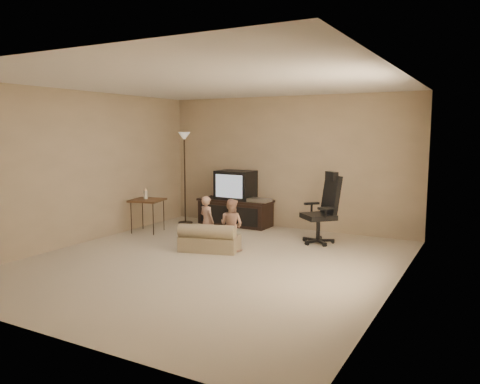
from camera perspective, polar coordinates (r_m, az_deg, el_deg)
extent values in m
plane|color=beige|center=(6.72, -3.59, -8.52)|extent=(5.50, 5.50, 0.00)
plane|color=white|center=(6.50, -3.77, 13.20)|extent=(5.50, 5.50, 0.00)
plane|color=tan|center=(8.93, 5.84, 3.56)|extent=(5.00, 0.00, 5.00)
plane|color=tan|center=(4.43, -23.07, -0.86)|extent=(5.00, 0.00, 5.00)
plane|color=tan|center=(8.10, -18.80, 2.82)|extent=(0.00, 5.50, 5.50)
plane|color=tan|center=(5.57, 18.60, 0.92)|extent=(0.00, 5.50, 5.50)
cube|color=black|center=(9.25, -0.58, -2.62)|extent=(1.45, 0.55, 0.46)
cube|color=black|center=(9.21, -0.58, -1.02)|extent=(1.50, 0.59, 0.04)
cube|color=black|center=(9.21, -3.24, -2.65)|extent=(0.60, 0.04, 0.35)
cube|color=black|center=(8.86, 0.44, -3.04)|extent=(0.60, 0.04, 0.35)
cube|color=black|center=(9.19, -0.52, 0.87)|extent=(0.73, 0.53, 0.57)
cube|color=white|center=(8.97, -1.38, 0.71)|extent=(0.59, 0.02, 0.44)
cube|color=silver|center=(8.89, 2.38, -1.00)|extent=(0.42, 0.30, 0.06)
cylinder|color=black|center=(7.85, 9.49, -4.52)|extent=(0.07, 0.07, 0.38)
cube|color=black|center=(7.81, 9.53, -2.96)|extent=(0.67, 0.67, 0.08)
cube|color=black|center=(7.85, 11.06, -0.35)|extent=(0.44, 0.43, 0.66)
cube|color=black|center=(7.82, 11.11, 1.91)|extent=(0.27, 0.26, 0.15)
cube|color=black|center=(8.00, 8.74, -1.39)|extent=(0.23, 0.24, 0.04)
cube|color=black|center=(7.55, 10.42, -1.95)|extent=(0.23, 0.24, 0.04)
cube|color=brown|center=(8.73, -11.23, -0.98)|extent=(0.65, 0.65, 0.03)
cylinder|color=black|center=(8.69, -13.12, -3.05)|extent=(0.02, 0.02, 0.60)
cylinder|color=black|center=(8.48, -10.53, -3.23)|extent=(0.02, 0.02, 0.60)
cylinder|color=black|center=(9.07, -11.78, -2.58)|extent=(0.02, 0.02, 0.60)
cylinder|color=black|center=(8.87, -9.28, -2.74)|extent=(0.02, 0.02, 0.60)
cylinder|color=beige|center=(8.78, -11.43, -0.33)|extent=(0.08, 0.08, 0.15)
cone|color=#FFD9A6|center=(8.76, -11.45, 0.34)|extent=(0.06, 0.06, 0.05)
cylinder|color=black|center=(9.50, -6.66, -3.74)|extent=(0.28, 0.28, 0.03)
cylinder|color=black|center=(9.37, -6.73, 1.42)|extent=(0.03, 0.03, 1.73)
cone|color=beige|center=(9.32, -6.82, 6.77)|extent=(0.24, 0.24, 0.16)
cube|color=tan|center=(7.34, -3.70, -6.21)|extent=(0.99, 0.70, 0.23)
cylinder|color=tan|center=(7.14, -4.09, -4.82)|extent=(0.90, 0.44, 0.21)
imported|color=tan|center=(7.49, -4.05, -3.62)|extent=(0.36, 0.31, 0.82)
imported|color=tan|center=(7.24, -1.06, -4.02)|extent=(0.41, 0.25, 0.81)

